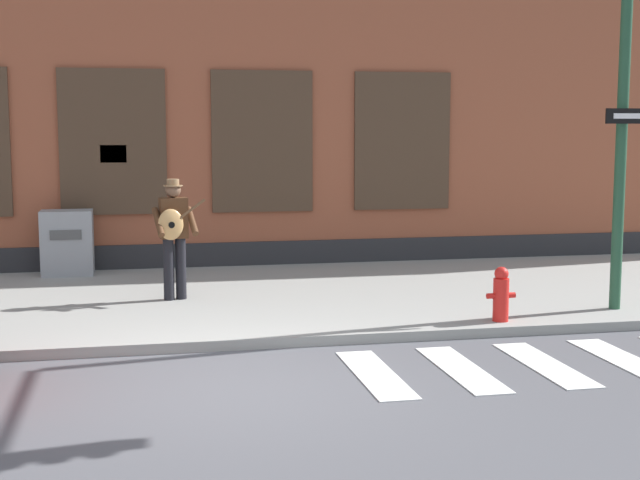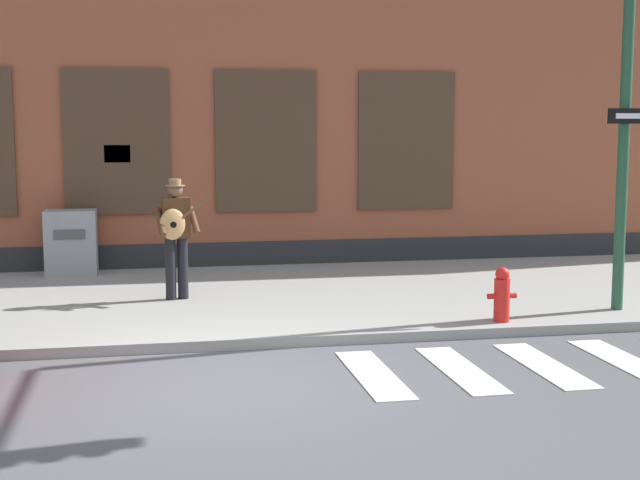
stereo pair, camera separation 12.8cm
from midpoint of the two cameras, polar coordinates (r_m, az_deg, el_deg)
The scene contains 7 objects.
ground_plane at distance 9.05m, azimuth -5.92°, elevation -9.35°, with size 160.00×160.00×0.00m, color #4C4C51.
sidewalk at distance 13.19m, azimuth -7.79°, elevation -3.85°, with size 28.00×5.64×0.13m.
building_backdrop at distance 17.81m, azimuth -9.07°, elevation 11.45°, with size 28.00×4.06×7.86m.
crosswalk at distance 10.31m, azimuth 16.23°, elevation -7.51°, with size 5.20×1.90×0.01m.
busker at distance 12.81m, azimuth -9.63°, elevation 0.55°, with size 0.75×0.60×1.73m.
utility_box at distance 15.46m, azimuth -16.10°, elevation -0.17°, with size 0.84×0.56×1.09m.
fire_hydrant at distance 11.54m, azimuth 11.20°, elevation -3.44°, with size 0.38×0.20×0.70m.
Camera 1 is at (-0.90, -8.63, 2.57)m, focal length 50.00 mm.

